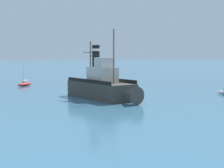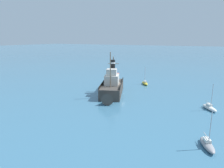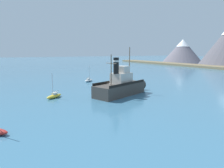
{
  "view_description": "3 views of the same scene",
  "coord_description": "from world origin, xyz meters",
  "px_view_note": "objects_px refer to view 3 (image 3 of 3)",
  "views": [
    {
      "loc": [
        12.22,
        49.55,
        6.57
      ],
      "look_at": [
        0.55,
        4.7,
        2.42
      ],
      "focal_mm": 55.0,
      "sensor_mm": 36.0,
      "label": 1
    },
    {
      "loc": [
        -19.34,
        40.5,
        12.74
      ],
      "look_at": [
        1.12,
        1.22,
        2.46
      ],
      "focal_mm": 32.0,
      "sensor_mm": 36.0,
      "label": 2
    },
    {
      "loc": [
        36.47,
        -19.68,
        9.02
      ],
      "look_at": [
        -1.4,
        0.43,
        1.97
      ],
      "focal_mm": 32.0,
      "sensor_mm": 36.0,
      "label": 3
    }
  ],
  "objects_px": {
    "old_tugboat": "(122,86)",
    "sailboat_white": "(89,80)",
    "sailboat_grey": "(128,77)",
    "sailboat_yellow": "(54,96)"
  },
  "relations": [
    {
      "from": "sailboat_white",
      "to": "sailboat_grey",
      "type": "height_order",
      "value": "same"
    },
    {
      "from": "old_tugboat",
      "to": "sailboat_white",
      "type": "xyz_separation_m",
      "value": [
        -20.29,
        0.59,
        -1.4
      ]
    },
    {
      "from": "sailboat_yellow",
      "to": "sailboat_grey",
      "type": "xyz_separation_m",
      "value": [
        -17.03,
        28.11,
        0.0
      ]
    },
    {
      "from": "sailboat_grey",
      "to": "sailboat_yellow",
      "type": "bearing_deg",
      "value": -58.79
    },
    {
      "from": "sailboat_white",
      "to": "sailboat_grey",
      "type": "bearing_deg",
      "value": 91.04
    },
    {
      "from": "old_tugboat",
      "to": "sailboat_white",
      "type": "relative_size",
      "value": 2.99
    },
    {
      "from": "old_tugboat",
      "to": "sailboat_grey",
      "type": "height_order",
      "value": "old_tugboat"
    },
    {
      "from": "old_tugboat",
      "to": "sailboat_grey",
      "type": "xyz_separation_m",
      "value": [
        -20.55,
        14.89,
        -1.4
      ]
    },
    {
      "from": "sailboat_yellow",
      "to": "sailboat_grey",
      "type": "bearing_deg",
      "value": 121.21
    },
    {
      "from": "old_tugboat",
      "to": "sailboat_grey",
      "type": "relative_size",
      "value": 2.99
    }
  ]
}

